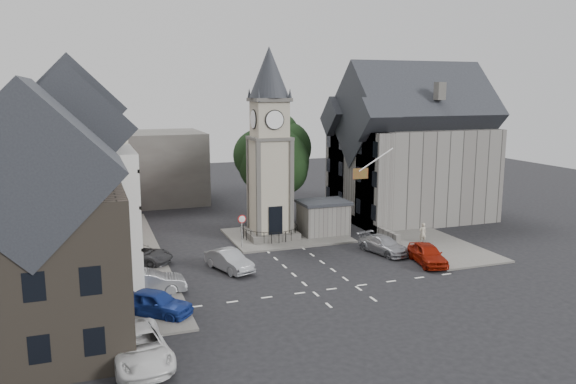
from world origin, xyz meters
name	(u,v)px	position (x,y,z in m)	size (l,w,h in m)	color
ground	(303,264)	(0.00, 0.00, 0.00)	(120.00, 120.00, 0.00)	black
pavement_west	(123,258)	(-12.50, 6.00, 0.07)	(6.00, 30.00, 0.14)	#595651
pavement_east	(391,226)	(12.00, 8.00, 0.07)	(6.00, 26.00, 0.14)	#595651
central_island	(286,235)	(1.50, 8.00, 0.08)	(10.00, 8.00, 0.16)	#595651
road_markings	(334,289)	(0.00, -5.50, 0.01)	(20.00, 8.00, 0.01)	silver
clock_tower	(270,145)	(0.00, 7.99, 8.12)	(4.86, 4.86, 16.25)	#4C4944
stone_shelter	(323,218)	(4.80, 7.50, 1.55)	(4.30, 3.30, 3.08)	#66625E
town_tree	(274,152)	(2.00, 13.00, 6.97)	(7.20, 7.20, 10.80)	black
warning_sign_post	(242,225)	(-3.20, 5.43, 2.03)	(0.70, 0.19, 2.85)	black
terrace_pink	(77,160)	(-15.50, 16.00, 6.58)	(8.10, 7.60, 12.80)	tan
terrace_cream	(75,172)	(-15.50, 8.00, 6.58)	(8.10, 7.60, 12.80)	beige
terrace_tudor	(74,195)	(-15.50, 0.00, 6.19)	(8.10, 7.60, 12.00)	silver
building_sw_stone	(39,248)	(-17.00, -9.00, 5.35)	(8.60, 7.60, 10.40)	#494137
backdrop_west	(113,169)	(-12.00, 28.00, 4.00)	(20.00, 10.00, 8.00)	#4C4944
east_building	(410,156)	(15.59, 11.00, 6.26)	(14.40, 11.40, 12.60)	#66625E
east_boundary_wall	(355,220)	(9.20, 10.00, 0.45)	(0.40, 16.00, 0.90)	#66625E
flagpole	(376,160)	(8.00, 4.00, 7.00)	(3.68, 0.10, 2.74)	white
car_west_blue	(155,303)	(-11.44, -6.00, 0.75)	(1.78, 4.41, 1.50)	navy
car_west_silver	(147,283)	(-11.50, -2.47, 0.78)	(1.66, 4.76, 1.57)	gray
car_west_grey	(138,255)	(-11.50, 4.20, 0.71)	(2.36, 5.12, 1.42)	#333336
car_island_silver	(229,260)	(-5.50, 0.50, 0.73)	(1.55, 4.43, 1.46)	#9DA0A5
car_island_east	(383,245)	(7.00, 0.60, 0.67)	(1.89, 4.64, 1.35)	#9FA0A7
car_east_red	(427,254)	(8.67, -3.00, 0.76)	(1.80, 4.47, 1.52)	#931808
van_sw_white	(139,347)	(-12.83, -11.48, 0.78)	(2.59, 5.61, 1.56)	white
pedestrian	(423,233)	(11.50, 2.00, 0.89)	(0.65, 0.42, 1.77)	#BAAF9A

